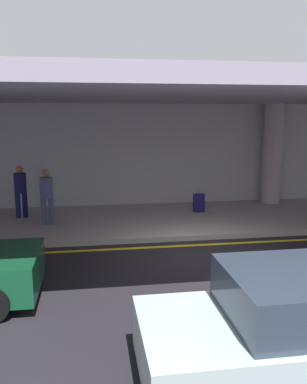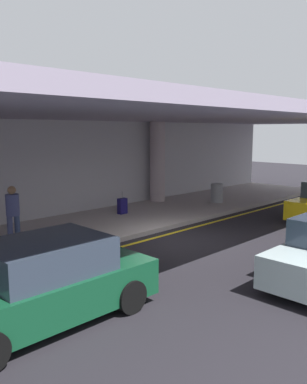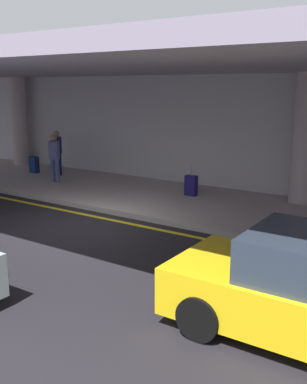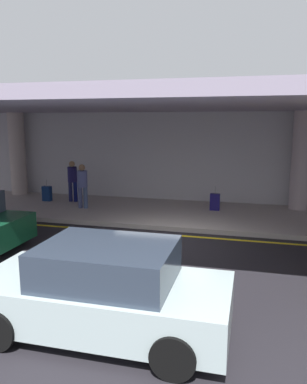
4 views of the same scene
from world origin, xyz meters
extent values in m
plane|color=black|center=(0.00, 0.00, 0.00)|extent=(60.00, 60.00, 0.00)
cube|color=#ACA29D|center=(0.00, 3.10, 0.07)|extent=(26.00, 4.20, 0.15)
cube|color=yellow|center=(0.00, 0.61, 0.00)|extent=(26.00, 0.14, 0.01)
cylinder|color=#B1A09B|center=(-8.00, 4.71, 1.97)|extent=(0.70, 0.70, 3.65)
cylinder|color=#B19FA3|center=(4.00, 4.71, 1.97)|extent=(0.70, 0.70, 3.65)
cube|color=#988CA2|center=(0.00, 2.60, 3.95)|extent=(28.00, 13.20, 0.30)
cube|color=#B0ADB3|center=(0.00, 5.35, 1.90)|extent=(26.00, 0.30, 3.80)
cylinder|color=black|center=(4.93, -1.50, 0.32)|extent=(0.64, 0.22, 0.64)
cylinder|color=black|center=(4.93, -3.20, 0.32)|extent=(0.64, 0.22, 0.64)
cylinder|color=#434A76|center=(-4.07, 2.76, 0.56)|extent=(0.16, 0.16, 0.82)
cylinder|color=#3C4C73|center=(-3.85, 2.76, 0.56)|extent=(0.16, 0.16, 0.82)
cylinder|color=#474D82|center=(-3.96, 2.76, 1.28)|extent=(0.38, 0.38, 0.62)
sphere|color=#8C6647|center=(-3.96, 2.76, 1.71)|extent=(0.24, 0.24, 0.24)
cylinder|color=#171A4A|center=(-4.98, 3.77, 0.56)|extent=(0.16, 0.16, 0.82)
cylinder|color=#090F4C|center=(-4.76, 3.77, 0.56)|extent=(0.16, 0.16, 0.82)
cylinder|color=#181448|center=(-4.87, 3.77, 1.28)|extent=(0.38, 0.38, 0.62)
sphere|color=#8C6647|center=(-4.87, 3.77, 1.71)|extent=(0.24, 0.24, 0.24)
cube|color=#0B2250|center=(-5.98, 3.61, 0.46)|extent=(0.36, 0.22, 0.62)
cylinder|color=slate|center=(-5.98, 3.61, 0.91)|extent=(0.02, 0.02, 0.28)
cube|color=#171255|center=(0.96, 3.66, 0.46)|extent=(0.36, 0.22, 0.62)
cylinder|color=slate|center=(0.96, 3.66, 0.91)|extent=(0.02, 0.02, 0.28)
camera|label=1|loc=(-2.60, -9.31, 3.40)|focal=37.68mm
camera|label=2|loc=(-8.99, -8.07, 3.40)|focal=37.02mm
camera|label=3|loc=(7.56, -8.25, 3.40)|focal=42.48mm
camera|label=4|loc=(2.20, -10.29, 3.40)|focal=35.48mm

